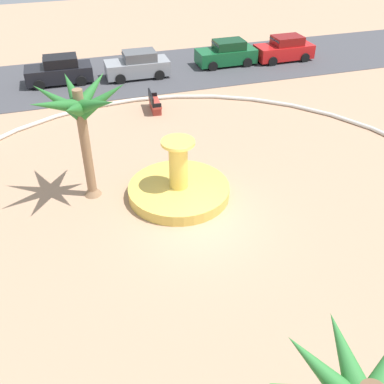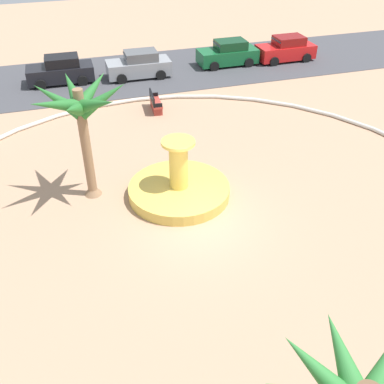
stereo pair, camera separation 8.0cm
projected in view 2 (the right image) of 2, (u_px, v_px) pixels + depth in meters
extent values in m
plane|color=tan|center=(198.00, 222.00, 16.45)|extent=(80.00, 80.00, 0.00)
torus|color=silver|center=(198.00, 220.00, 16.39)|extent=(23.39, 23.39, 0.20)
cube|color=#424247|center=(123.00, 74.00, 29.06)|extent=(48.00, 8.00, 0.03)
cylinder|color=gold|center=(179.00, 191.00, 17.75)|extent=(4.03, 4.03, 0.45)
cylinder|color=#19567F|center=(179.00, 191.00, 17.77)|extent=(3.55, 3.55, 0.34)
cylinder|color=gold|center=(179.00, 165.00, 17.08)|extent=(0.73, 0.73, 1.89)
cylinder|color=#F1C954|center=(178.00, 142.00, 16.50)|extent=(1.29, 1.29, 0.12)
cone|color=#337F38|center=(382.00, 371.00, 7.32)|extent=(1.72, 1.45, 1.20)
cone|color=#337F38|center=(344.00, 361.00, 7.42)|extent=(0.76, 1.77, 1.11)
cone|color=#337F38|center=(322.00, 375.00, 7.23)|extent=(1.37, 1.76, 1.15)
cylinder|color=#8E6B4C|center=(86.00, 145.00, 16.68)|extent=(0.37, 0.37, 4.44)
cone|color=#8E6B4C|center=(93.00, 189.00, 17.81)|extent=(0.70, 0.70, 0.50)
cone|color=#28702D|center=(103.00, 98.00, 15.89)|extent=(1.95, 0.60, 1.40)
cone|color=#28702D|center=(92.00, 89.00, 16.28)|extent=(1.68, 1.88, 1.18)
cone|color=#28702D|center=(72.00, 89.00, 16.25)|extent=(0.87, 2.04, 1.17)
cone|color=#28702D|center=(57.00, 99.00, 15.83)|extent=(1.95, 1.46, 1.39)
cone|color=#28702D|center=(56.00, 105.00, 15.07)|extent=(2.01, 1.41, 1.14)
cone|color=#28702D|center=(74.00, 110.00, 14.90)|extent=(1.09, 2.04, 1.24)
cone|color=#28702D|center=(96.00, 104.00, 15.16)|extent=(1.60, 1.93, 1.17)
cube|color=#B73D33|center=(156.00, 103.00, 24.28)|extent=(0.63, 1.64, 0.12)
cube|color=black|center=(152.00, 98.00, 24.07)|extent=(0.21, 1.60, 0.50)
cube|color=#9C342B|center=(156.00, 107.00, 24.42)|extent=(0.58, 1.50, 0.39)
cube|color=black|center=(154.00, 95.00, 24.80)|extent=(0.46, 0.12, 0.24)
cube|color=black|center=(158.00, 106.00, 23.60)|extent=(0.46, 0.12, 0.24)
cube|color=black|center=(61.00, 73.00, 27.51)|extent=(4.04, 1.78, 0.90)
cube|color=black|center=(62.00, 61.00, 27.14)|extent=(2.03, 1.49, 0.60)
cube|color=#333D47|center=(47.00, 64.00, 26.98)|extent=(0.32, 1.37, 0.51)
cylinder|color=black|center=(41.00, 85.00, 26.74)|extent=(0.64, 0.23, 0.64)
cylinder|color=black|center=(41.00, 75.00, 28.08)|extent=(0.64, 0.23, 0.64)
cylinder|color=black|center=(83.00, 81.00, 27.30)|extent=(0.64, 0.23, 0.64)
cylinder|color=black|center=(81.00, 71.00, 28.64)|extent=(0.64, 0.23, 0.64)
cube|color=gray|center=(139.00, 68.00, 28.32)|extent=(4.02, 1.76, 0.90)
cube|color=#545558|center=(141.00, 56.00, 27.95)|extent=(2.02, 1.47, 0.60)
cube|color=#333D47|center=(127.00, 58.00, 27.79)|extent=(0.31, 1.36, 0.51)
cylinder|color=black|center=(122.00, 79.00, 27.54)|extent=(0.64, 0.23, 0.64)
cylinder|color=black|center=(118.00, 70.00, 28.88)|extent=(0.64, 0.23, 0.64)
cylinder|color=black|center=(161.00, 75.00, 28.12)|extent=(0.64, 0.23, 0.64)
cylinder|color=black|center=(155.00, 66.00, 29.45)|extent=(0.64, 0.23, 0.64)
cube|color=#145B2D|center=(227.00, 56.00, 30.22)|extent=(4.00, 1.71, 0.90)
cube|color=#0C371B|center=(231.00, 45.00, 29.85)|extent=(2.00, 1.45, 0.60)
cube|color=#333D47|center=(218.00, 47.00, 29.68)|extent=(0.29, 1.36, 0.51)
cylinder|color=black|center=(214.00, 66.00, 29.44)|extent=(0.64, 0.22, 0.64)
cylinder|color=black|center=(206.00, 58.00, 30.77)|extent=(0.64, 0.22, 0.64)
cylinder|color=black|center=(249.00, 63.00, 30.04)|extent=(0.64, 0.22, 0.64)
cylinder|color=black|center=(239.00, 55.00, 31.37)|extent=(0.64, 0.22, 0.64)
cube|color=red|center=(285.00, 51.00, 31.02)|extent=(4.02, 1.75, 0.90)
cube|color=maroon|center=(289.00, 41.00, 30.65)|extent=(2.02, 1.47, 0.60)
cube|color=#333D47|center=(277.00, 43.00, 30.47)|extent=(0.31, 1.36, 0.51)
cylinder|color=black|center=(274.00, 62.00, 30.22)|extent=(0.64, 0.23, 0.64)
cylinder|color=black|center=(263.00, 54.00, 31.55)|extent=(0.64, 0.23, 0.64)
cylinder|color=black|center=(306.00, 58.00, 30.85)|extent=(0.64, 0.23, 0.64)
cylinder|color=black|center=(295.00, 51.00, 32.17)|extent=(0.64, 0.23, 0.64)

